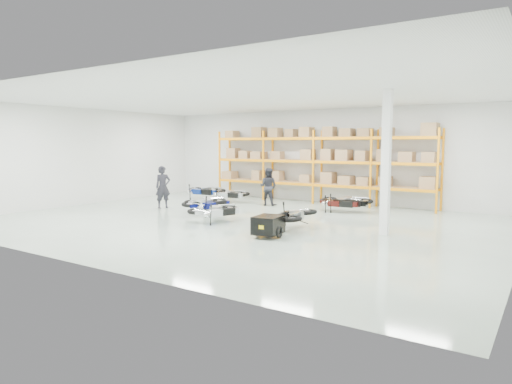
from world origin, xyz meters
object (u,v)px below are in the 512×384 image
Objects in this scene: moto_black_far_left at (207,199)px; trailer at (268,225)px; moto_touring_right at (294,212)px; moto_back_b at (229,192)px; moto_silver_left at (216,208)px; person_left at (163,187)px; moto_blue_centre at (208,201)px; moto_back_a at (204,188)px; moto_back_c at (346,199)px; moto_back_d at (340,200)px; person_back at (268,187)px.

moto_black_far_left is 1.06× the size of trailer.
moto_touring_right is 7.54m from moto_back_b.
moto_touring_right reaches higher than moto_silver_left.
person_left reaches higher than moto_black_far_left.
person_left reaches higher than moto_blue_centre.
moto_back_a is 7.70m from moto_back_c.
moto_back_d is at bearing -92.30° from moto_back_a.
person_left is at bearing 151.87° from trailer.
moto_back_d is at bearing 131.58° from moto_back_c.
moto_black_far_left is at bearing -34.83° from moto_blue_centre.
moto_back_d is (7.52, -0.23, -0.06)m from moto_back_a.
moto_back_a is (-2.72, 3.07, 0.06)m from moto_black_far_left.
moto_back_b is at bearing -95.64° from moto_back_a.
moto_black_far_left is at bearing -139.00° from moto_back_a.
moto_blue_centre is 0.98× the size of person_left.
moto_silver_left is 5.55m from moto_back_d.
person_left is at bearing -173.45° from moto_back_a.
moto_touring_right reaches higher than moto_back_b.
person_left is at bearing 36.62° from person_back.
moto_black_far_left is 4.10m from moto_back_a.
moto_back_c reaches higher than trailer.
moto_silver_left is 0.93× the size of person_left.
moto_back_c is 1.09× the size of moto_back_d.
moto_back_c is 0.99× the size of person_left.
moto_silver_left is 1.09× the size of trailer.
moto_back_a is 1.14× the size of moto_back_b.
moto_blue_centre is 1.06× the size of person_back.
person_left reaches higher than moto_back_a.
moto_touring_right is at bearing 122.99° from person_back.
moto_back_a is at bearing 139.66° from moto_touring_right.
person_left is (-7.33, 2.94, 0.55)m from trailer.
moto_blue_centre is 5.08m from moto_back_a.
moto_blue_centre is at bearing 122.89° from moto_back_c.
person_back is (0.51, 3.74, 0.31)m from moto_blue_centre.
moto_back_d is (-0.22, 4.45, -0.07)m from moto_touring_right.
trailer is at bearing -129.58° from moto_back_a.
moto_back_b is (-6.03, 4.53, -0.08)m from moto_touring_right.
moto_back_b is at bearing -52.36° from moto_blue_centre.
moto_blue_centre is 1.06× the size of moto_silver_left.
moto_back_b is (-3.03, 4.88, -0.02)m from moto_silver_left.
moto_black_far_left is at bearing -21.87° from moto_silver_left.
moto_back_b reaches higher than trailer.
person_back is at bearing 120.69° from moto_touring_right.
moto_silver_left reaches higher than trailer.
moto_back_c is 8.01m from person_left.
moto_silver_left is at bearing 93.00° from person_back.
moto_touring_right is (5.03, -1.62, 0.07)m from moto_black_far_left.
moto_touring_right reaches higher than moto_blue_centre.
person_back is (3.47, 3.29, -0.06)m from person_left.
moto_silver_left is 3.25m from trailer.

